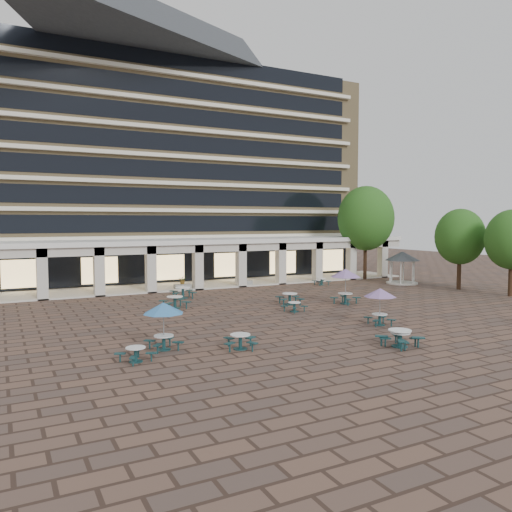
% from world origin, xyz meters
% --- Properties ---
extents(ground, '(120.00, 120.00, 0.00)m').
position_xyz_m(ground, '(0.00, 0.00, 0.00)').
color(ground, brown).
rests_on(ground, ground).
extents(apartment_building, '(40.00, 15.50, 25.20)m').
position_xyz_m(apartment_building, '(0.00, 25.47, 12.60)').
color(apartment_building, tan).
rests_on(apartment_building, ground).
extents(retail_arcade, '(42.00, 6.60, 4.40)m').
position_xyz_m(retail_arcade, '(0.00, 14.80, 3.00)').
color(retail_arcade, white).
rests_on(retail_arcade, ground).
extents(picnic_table_0, '(1.74, 1.74, 0.64)m').
position_xyz_m(picnic_table_0, '(-12.55, -7.74, 0.38)').
color(picnic_table_0, '#164042').
rests_on(picnic_table_0, ground).
extents(picnic_table_1, '(1.87, 1.87, 0.70)m').
position_xyz_m(picnic_table_1, '(-0.58, -11.00, 0.42)').
color(picnic_table_1, '#164042').
rests_on(picnic_table_1, ground).
extents(picnic_table_2, '(2.01, 2.01, 0.83)m').
position_xyz_m(picnic_table_2, '(-0.62, -11.00, 0.49)').
color(picnic_table_2, '#164042').
rests_on(picnic_table_2, ground).
extents(picnic_table_4, '(1.93, 1.93, 2.23)m').
position_xyz_m(picnic_table_4, '(-10.89, -6.35, 1.90)').
color(picnic_table_4, '#164042').
rests_on(picnic_table_4, ground).
extents(picnic_table_5, '(1.95, 1.95, 0.72)m').
position_xyz_m(picnic_table_5, '(-7.63, -7.88, 0.43)').
color(picnic_table_5, '#164042').
rests_on(picnic_table_5, ground).
extents(picnic_table_6, '(1.86, 1.86, 2.15)m').
position_xyz_m(picnic_table_6, '(1.92, -6.68, 1.82)').
color(picnic_table_6, '#164042').
rests_on(picnic_table_6, ground).
extents(picnic_table_8, '(2.14, 2.14, 0.87)m').
position_xyz_m(picnic_table_8, '(-4.90, 8.33, 0.52)').
color(picnic_table_8, '#164042').
rests_on(picnic_table_8, ground).
extents(picnic_table_9, '(2.18, 2.18, 0.83)m').
position_xyz_m(picnic_table_9, '(1.01, 1.91, 0.49)').
color(picnic_table_9, '#164042').
rests_on(picnic_table_9, ground).
extents(picnic_table_10, '(1.68, 1.68, 0.65)m').
position_xyz_m(picnic_table_10, '(-0.22, -0.71, 0.39)').
color(picnic_table_10, '#164042').
rests_on(picnic_table_10, ground).
extents(picnic_table_11, '(2.21, 2.21, 2.56)m').
position_xyz_m(picnic_table_11, '(4.77, 0.28, 2.17)').
color(picnic_table_11, '#164042').
rests_on(picnic_table_11, ground).
extents(picnic_table_12, '(1.90, 1.90, 0.84)m').
position_xyz_m(picnic_table_12, '(-6.90, 4.21, 0.50)').
color(picnic_table_12, '#164042').
rests_on(picnic_table_12, ground).
extents(picnic_table_13, '(1.47, 1.47, 0.65)m').
position_xyz_m(picnic_table_13, '(9.40, 10.00, 0.39)').
color(picnic_table_13, '#164042').
rests_on(picnic_table_13, ground).
extents(gazebo, '(3.33, 3.33, 3.10)m').
position_xyz_m(gazebo, '(16.91, 7.27, 2.34)').
color(gazebo, beige).
rests_on(gazebo, ground).
extents(tree_east_a, '(4.29, 4.29, 7.15)m').
position_xyz_m(tree_east_a, '(18.60, 2.01, 4.66)').
color(tree_east_a, '#392216').
rests_on(tree_east_a, ground).
extents(tree_east_b, '(4.20, 4.20, 7.00)m').
position_xyz_m(tree_east_b, '(18.94, -2.78, 4.57)').
color(tree_east_b, '#392216').
rests_on(tree_east_b, ground).
extents(tree_east_c, '(5.81, 5.81, 9.68)m').
position_xyz_m(tree_east_c, '(16.23, 11.94, 6.33)').
color(tree_east_c, '#392216').
rests_on(tree_east_c, ground).
extents(planter_left, '(1.50, 0.84, 1.28)m').
position_xyz_m(planter_left, '(-3.35, 12.90, 0.52)').
color(planter_left, gray).
rests_on(planter_left, ground).
extents(planter_right, '(1.50, 0.85, 1.30)m').
position_xyz_m(planter_right, '(2.67, 12.90, 0.54)').
color(planter_right, gray).
rests_on(planter_right, ground).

